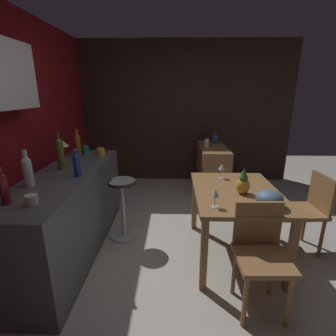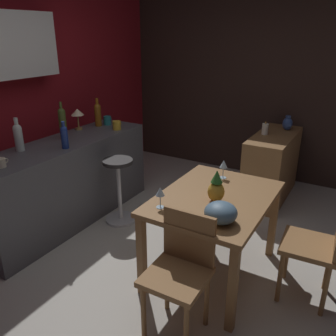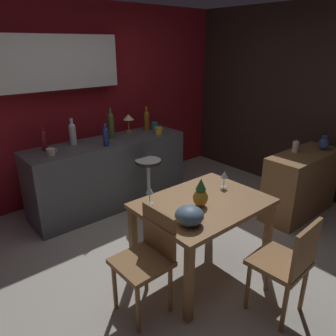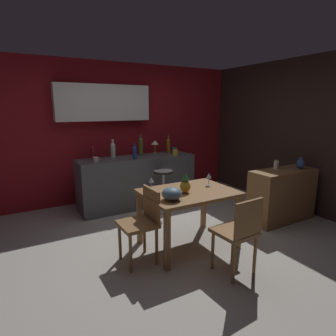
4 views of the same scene
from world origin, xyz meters
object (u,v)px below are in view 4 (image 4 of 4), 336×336
object	(u,v)px
pineapple_centerpiece	(185,184)
wine_bottle_cobalt	(134,152)
dining_table	(189,198)
chair_near_window	(142,221)
sideboard_cabinet	(282,195)
fruit_bowl	(172,194)
vase_ceramic_blue	(301,164)
wine_bottle_ruby	(93,152)
cup_cream	(96,159)
counter_lamp	(155,143)
chair_by_doorway	(239,231)
wine_glass_right	(151,180)
wine_bottle_olive	(141,146)
bar_stool	(163,190)
wine_bottle_amber	(168,145)
cup_teal	(174,150)
wine_bottle_clear	(113,149)
pillar_candle_tall	(276,165)
cup_mustard	(175,152)
wine_glass_left	(209,176)

from	to	relation	value
pineapple_centerpiece	wine_bottle_cobalt	distance (m)	1.63
dining_table	chair_near_window	xyz separation A→B (m)	(-0.67, -0.05, -0.15)
pineapple_centerpiece	sideboard_cabinet	bearing A→B (deg)	0.56
fruit_bowl	vase_ceramic_blue	xyz separation A→B (m)	(2.41, 0.11, 0.09)
wine_bottle_ruby	cup_cream	xyz separation A→B (m)	(-0.01, -0.20, -0.09)
wine_bottle_cobalt	counter_lamp	xyz separation A→B (m)	(0.59, 0.38, 0.07)
chair_by_doorway	wine_bottle_ruby	size ratio (longest dim) A/B	3.02
dining_table	wine_glass_right	distance (m)	0.53
fruit_bowl	chair_by_doorway	bearing A→B (deg)	-52.85
wine_bottle_cobalt	counter_lamp	bearing A→B (deg)	33.17
cup_cream	wine_glass_right	bearing A→B (deg)	-76.85
wine_bottle_olive	dining_table	bearing A→B (deg)	-95.15
wine_bottle_ruby	wine_bottle_cobalt	distance (m)	0.70
bar_stool	wine_bottle_amber	distance (m)	1.04
fruit_bowl	counter_lamp	distance (m)	2.35
sideboard_cabinet	cup_teal	bearing A→B (deg)	115.66
wine_bottle_clear	sideboard_cabinet	bearing A→B (deg)	-42.46
wine_bottle_ruby	wine_bottle_clear	xyz separation A→B (m)	(0.36, 0.03, 0.02)
vase_ceramic_blue	wine_bottle_amber	bearing A→B (deg)	123.01
pillar_candle_tall	bar_stool	bearing A→B (deg)	140.88
chair_near_window	bar_stool	size ratio (longest dim) A/B	1.20
dining_table	counter_lamp	size ratio (longest dim) A/B	4.62
wine_bottle_amber	sideboard_cabinet	bearing A→B (deg)	-62.48
cup_mustard	vase_ceramic_blue	distance (m)	2.11
dining_table	cup_cream	size ratio (longest dim) A/B	9.17
wine_bottle_ruby	vase_ceramic_blue	world-z (taller)	wine_bottle_ruby
bar_stool	wine_bottle_amber	world-z (taller)	wine_bottle_amber
pineapple_centerpiece	counter_lamp	bearing A→B (deg)	73.38
counter_lamp	wine_bottle_olive	bearing A→B (deg)	-160.19
dining_table	wine_glass_right	xyz separation A→B (m)	(-0.39, 0.28, 0.22)
wine_bottle_ruby	pillar_candle_tall	bearing A→B (deg)	-36.33
fruit_bowl	wine_bottle_amber	size ratio (longest dim) A/B	0.68
cup_teal	cup_cream	bearing A→B (deg)	-174.57
wine_glass_left	cup_teal	bearing A→B (deg)	74.14
chair_near_window	wine_bottle_amber	bearing A→B (deg)	53.30
wine_bottle_cobalt	cup_cream	world-z (taller)	wine_bottle_cobalt
cup_mustard	cup_teal	world-z (taller)	cup_teal
bar_stool	pillar_candle_tall	size ratio (longest dim) A/B	4.60
chair_by_doorway	bar_stool	world-z (taller)	chair_by_doorway
wine_glass_left	vase_ceramic_blue	xyz separation A→B (m)	(1.67, -0.18, 0.04)
chair_by_doorway	fruit_bowl	world-z (taller)	fruit_bowl
wine_bottle_amber	counter_lamp	bearing A→B (deg)	161.41
wine_bottle_cobalt	pillar_candle_tall	world-z (taller)	wine_bottle_cobalt
chair_near_window	wine_bottle_olive	world-z (taller)	wine_bottle_olive
vase_ceramic_blue	counter_lamp	bearing A→B (deg)	126.69
pillar_candle_tall	vase_ceramic_blue	size ratio (longest dim) A/B	0.86
cup_teal	wine_glass_right	bearing A→B (deg)	-129.25
wine_bottle_ruby	vase_ceramic_blue	bearing A→B (deg)	-35.44
pineapple_centerpiece	dining_table	bearing A→B (deg)	25.28
pillar_candle_tall	wine_bottle_cobalt	bearing A→B (deg)	140.17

